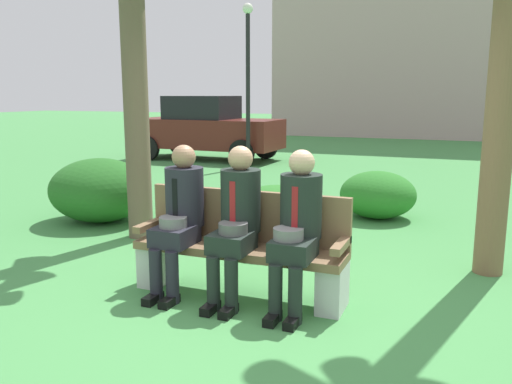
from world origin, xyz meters
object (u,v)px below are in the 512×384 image
object	(u,v)px
building_backdrop	(465,5)
seated_man_right	(297,223)
shrub_near_bench	(277,216)
seated_man_middle	(236,216)
shrub_mid_lawn	(378,195)
shrub_far_lawn	(100,190)
seated_man_left	(180,212)
street_lamp	(248,69)
parked_car_near	(206,128)
park_bench	(241,247)

from	to	relation	value
building_backdrop	seated_man_right	bearing A→B (deg)	-92.11
shrub_near_bench	seated_man_middle	bearing A→B (deg)	-82.23
seated_man_middle	shrub_mid_lawn	distance (m)	3.57
seated_man_middle	shrub_far_lawn	xyz separation A→B (m)	(-2.89, 1.87, -0.29)
building_backdrop	seated_man_left	bearing A→B (deg)	-95.08
seated_man_left	street_lamp	xyz separation A→B (m)	(-2.55, 7.63, 1.57)
seated_man_right	street_lamp	size ratio (longest dim) A/B	0.34
seated_man_middle	parked_car_near	xyz separation A→B (m)	(-4.72, 8.63, 0.11)
shrub_far_lawn	building_backdrop	bearing A→B (deg)	77.43
street_lamp	building_backdrop	world-z (taller)	building_backdrop
park_bench	seated_man_right	distance (m)	0.64
seated_man_right	street_lamp	world-z (taller)	street_lamp
street_lamp	building_backdrop	bearing A→B (deg)	71.35
seated_man_right	shrub_near_bench	xyz separation A→B (m)	(-0.76, 1.65, -0.37)
shrub_near_bench	seated_man_right	bearing A→B (deg)	-65.36
seated_man_left	building_backdrop	bearing A→B (deg)	84.92
park_bench	seated_man_middle	size ratio (longest dim) A/B	1.42
seated_man_right	building_backdrop	xyz separation A→B (m)	(0.76, 20.61, 4.64)
parked_car_near	street_lamp	bearing A→B (deg)	-31.64
street_lamp	parked_car_near	bearing A→B (deg)	148.36
park_bench	building_backdrop	size ratio (longest dim) A/B	0.12
shrub_mid_lawn	building_backdrop	bearing A→B (deg)	87.78
seated_man_left	parked_car_near	size ratio (longest dim) A/B	0.33
shrub_near_bench	shrub_far_lawn	xyz separation A→B (m)	(-2.66, 0.23, 0.08)
shrub_far_lawn	parked_car_near	bearing A→B (deg)	105.15
shrub_near_bench	shrub_far_lawn	size ratio (longest dim) A/B	0.81
park_bench	street_lamp	xyz separation A→B (m)	(-3.08, 7.50, 1.87)
seated_man_right	parked_car_near	bearing A→B (deg)	121.29
seated_man_middle	shrub_far_lawn	distance (m)	3.45
park_bench	shrub_far_lawn	size ratio (longest dim) A/B	1.33
seated_man_left	seated_man_middle	world-z (taller)	seated_man_middle
shrub_near_bench	building_backdrop	world-z (taller)	building_backdrop
shrub_mid_lawn	shrub_far_lawn	xyz separation A→B (m)	(-3.51, -1.62, 0.10)
seated_man_middle	seated_man_right	distance (m)	0.53
shrub_near_bench	shrub_mid_lawn	xyz separation A→B (m)	(0.85, 1.85, -0.02)
shrub_near_bench	shrub_mid_lawn	bearing A→B (deg)	65.24
park_bench	shrub_mid_lawn	size ratio (longest dim) A/B	1.74
shrub_near_bench	shrub_mid_lawn	world-z (taller)	shrub_near_bench
parked_car_near	street_lamp	world-z (taller)	street_lamp
street_lamp	seated_man_right	bearing A→B (deg)	-64.62
seated_man_right	shrub_far_lawn	size ratio (longest dim) A/B	0.93
shrub_near_bench	shrub_far_lawn	bearing A→B (deg)	175.16
building_backdrop	seated_man_middle	bearing A→B (deg)	-93.58
street_lamp	seated_man_middle	bearing A→B (deg)	-67.96
seated_man_right	seated_man_left	bearing A→B (deg)	-180.00
seated_man_left	parked_car_near	distance (m)	9.59
seated_man_right	shrub_near_bench	world-z (taller)	seated_man_right
shrub_far_lawn	parked_car_near	world-z (taller)	parked_car_near
building_backdrop	parked_car_near	bearing A→B (deg)	-116.65
park_bench	seated_man_middle	bearing A→B (deg)	-83.88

